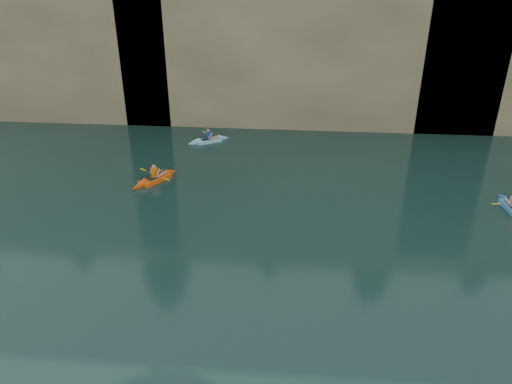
{
  "coord_description": "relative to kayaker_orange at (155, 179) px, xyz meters",
  "views": [
    {
      "loc": [
        1.46,
        -9.89,
        11.27
      ],
      "look_at": [
        0.05,
        6.31,
        3.0
      ],
      "focal_mm": 35.0,
      "sensor_mm": 36.0,
      "label": 1
    }
  ],
  "objects": [
    {
      "name": "kayaker_orange",
      "position": [
        0.0,
        0.0,
        0.0
      ],
      "size": [
        2.28,
        2.86,
        1.14
      ],
      "rotation": [
        0.0,
        0.0,
        0.96
      ],
      "color": "#F2540F",
      "rests_on": "ground"
    },
    {
      "name": "cliff",
      "position": [
        5.81,
        17.02,
        5.86
      ],
      "size": [
        70.0,
        16.0,
        12.0
      ],
      "primitive_type": "cube",
      "color": "tan",
      "rests_on": "ground"
    },
    {
      "name": "sea_cave_east",
      "position": [
        15.81,
        8.97,
        2.11
      ],
      "size": [
        5.0,
        1.0,
        4.5
      ],
      "primitive_type": "cube",
      "color": "black",
      "rests_on": "ground"
    },
    {
      "name": "cliff_slab_center",
      "position": [
        7.81,
        9.62,
        5.56
      ],
      "size": [
        24.0,
        2.4,
        11.4
      ],
      "primitive_type": "cube",
      "color": "tan",
      "rests_on": "ground"
    },
    {
      "name": "sea_cave_center",
      "position": [
        1.81,
        8.97,
        1.46
      ],
      "size": [
        3.5,
        1.0,
        3.2
      ],
      "primitive_type": "cube",
      "color": "black",
      "rests_on": "ground"
    },
    {
      "name": "sea_cave_west",
      "position": [
        -12.19,
        8.97,
        1.86
      ],
      "size": [
        4.5,
        1.0,
        4.0
      ],
      "primitive_type": "cube",
      "color": "black",
      "rests_on": "ground"
    },
    {
      "name": "kayaker_ltblue_mid",
      "position": [
        1.82,
        5.8,
        -0.01
      ],
      "size": [
        2.7,
        1.9,
        1.04
      ],
      "rotation": [
        0.0,
        0.0,
        0.52
      ],
      "color": "#93D7F6",
      "rests_on": "ground"
    }
  ]
}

